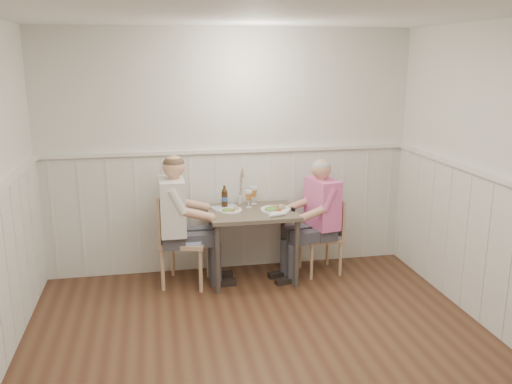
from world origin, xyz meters
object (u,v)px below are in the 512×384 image
(beer_bottle, at_px, (225,198))
(chair_right, at_px, (325,232))
(grass_vase, at_px, (240,187))
(man_in_pink, at_px, (319,227))
(dining_table, at_px, (252,220))
(diner_cream, at_px, (177,232))
(chair_left, at_px, (180,236))

(beer_bottle, bearing_deg, chair_right, -8.27)
(chair_right, relative_size, grass_vase, 2.00)
(man_in_pink, distance_m, beer_bottle, 1.05)
(dining_table, relative_size, diner_cream, 0.65)
(man_in_pink, xyz_separation_m, diner_cream, (-1.49, -0.01, 0.04))
(dining_table, bearing_deg, diner_cream, -177.66)
(diner_cream, height_order, beer_bottle, diner_cream)
(chair_right, distance_m, chair_left, 1.57)
(beer_bottle, bearing_deg, grass_vase, 30.57)
(diner_cream, distance_m, beer_bottle, 0.63)
(diner_cream, bearing_deg, man_in_pink, 0.31)
(chair_right, distance_m, diner_cream, 1.59)
(chair_right, bearing_deg, chair_left, -179.09)
(dining_table, height_order, man_in_pink, man_in_pink)
(dining_table, bearing_deg, chair_right, 3.26)
(man_in_pink, bearing_deg, beer_bottle, 167.00)
(chair_left, bearing_deg, chair_right, 0.91)
(diner_cream, relative_size, grass_vase, 3.35)
(chair_right, bearing_deg, grass_vase, 163.43)
(chair_left, distance_m, grass_vase, 0.85)
(dining_table, height_order, beer_bottle, beer_bottle)
(grass_vase, bearing_deg, beer_bottle, -149.43)
(dining_table, distance_m, grass_vase, 0.43)
(chair_right, relative_size, man_in_pink, 0.64)
(chair_left, height_order, grass_vase, grass_vase)
(chair_right, bearing_deg, diner_cream, -177.19)
(dining_table, xyz_separation_m, diner_cream, (-0.78, -0.03, -0.07))
(chair_left, xyz_separation_m, beer_bottle, (0.49, 0.18, 0.33))
(chair_left, distance_m, diner_cream, 0.08)
(beer_bottle, height_order, grass_vase, grass_vase)
(chair_right, height_order, beer_bottle, beer_bottle)
(dining_table, relative_size, man_in_pink, 0.70)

